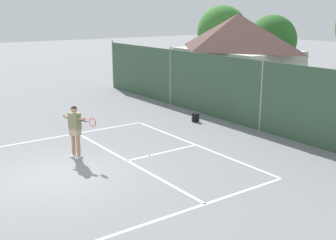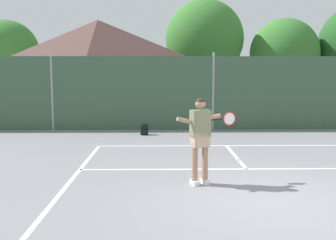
% 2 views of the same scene
% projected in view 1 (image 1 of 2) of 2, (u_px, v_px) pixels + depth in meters
% --- Properties ---
extents(ground_plane, '(120.00, 120.00, 0.00)m').
position_uv_depth(ground_plane, '(57.00, 177.00, 13.00)').
color(ground_plane, gray).
extents(court_markings, '(8.30, 11.10, 0.01)m').
position_uv_depth(court_markings, '(77.00, 172.00, 13.37)').
color(court_markings, white).
rests_on(court_markings, ground).
extents(chainlink_fence, '(26.09, 0.09, 3.12)m').
position_uv_depth(chainlink_fence, '(261.00, 96.00, 17.70)').
color(chainlink_fence, '#38563D').
rests_on(chainlink_fence, ground).
extents(clubhouse_building, '(6.76, 4.63, 4.82)m').
position_uv_depth(clubhouse_building, '(237.00, 56.00, 23.53)').
color(clubhouse_building, silver).
rests_on(clubhouse_building, ground).
extents(tennis_player, '(1.34, 0.63, 1.85)m').
position_uv_depth(tennis_player, '(75.00, 127.00, 14.40)').
color(tennis_player, silver).
rests_on(tennis_player, ground).
extents(tennis_ball, '(0.07, 0.07, 0.07)m').
position_uv_depth(tennis_ball, '(149.00, 155.00, 14.92)').
color(tennis_ball, '#CCE033').
rests_on(tennis_ball, ground).
extents(backpack_black, '(0.31, 0.28, 0.46)m').
position_uv_depth(backpack_black, '(195.00, 118.00, 19.45)').
color(backpack_black, black).
rests_on(backpack_black, ground).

